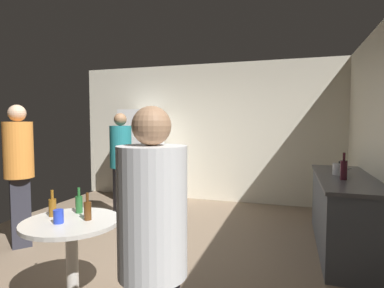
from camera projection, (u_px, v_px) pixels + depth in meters
ground_plane at (149, 252)px, 3.90m from camera, size 5.20×5.20×0.10m
wall_back at (205, 133)px, 6.31m from camera, size 5.32×0.06×2.70m
refrigerator at (142, 155)px, 6.28m from camera, size 0.70×0.68×1.80m
kitchen_counter at (344, 213)px, 3.84m from camera, size 0.64×2.02×0.90m
kettle at (340, 169)px, 3.91m from camera, size 0.24×0.17×0.18m
wine_bottle_on_counter at (344, 169)px, 3.57m from camera, size 0.08×0.08×0.31m
foreground_table at (71, 233)px, 2.64m from camera, size 0.80×0.80×0.73m
beer_bottle_amber at (53, 207)px, 2.74m from camera, size 0.06×0.06×0.23m
beer_bottle_brown at (88, 210)px, 2.63m from camera, size 0.06×0.06×0.23m
beer_bottle_green at (79, 204)px, 2.84m from camera, size 0.06×0.06×0.23m
plastic_cup_blue at (59, 216)px, 2.55m from camera, size 0.08×0.08×0.11m
person_in_orange_shirt at (19, 164)px, 3.88m from camera, size 0.48×0.48×1.77m
person_in_white_shirt at (153, 245)px, 1.54m from camera, size 0.48×0.48×1.63m
person_in_teal_shirt at (121, 158)px, 5.00m from camera, size 0.48×0.48×1.70m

